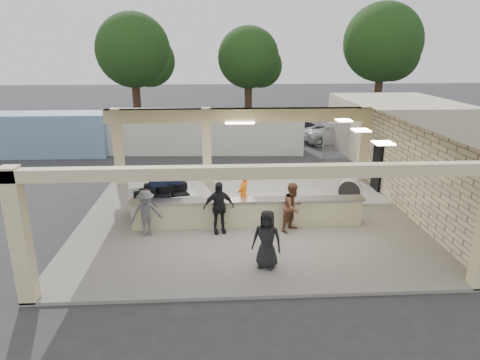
{
  "coord_description": "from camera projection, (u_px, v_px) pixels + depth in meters",
  "views": [
    {
      "loc": [
        -1.06,
        -14.43,
        6.16
      ],
      "look_at": [
        -0.19,
        1.0,
        1.32
      ],
      "focal_mm": 32.0,
      "sensor_mm": 36.0,
      "label": 1
    }
  ],
  "objects": [
    {
      "name": "container_blue",
      "position": [
        26.0,
        134.0,
        24.96
      ],
      "size": [
        9.52,
        2.29,
        2.48
      ],
      "primitive_type": "cube",
      "rotation": [
        0.0,
        0.0,
        0.0
      ],
      "color": "#799AC1",
      "rests_on": "ground"
    },
    {
      "name": "car_dark",
      "position": [
        302.0,
        129.0,
        29.6
      ],
      "size": [
        4.43,
        1.98,
        1.43
      ],
      "primitive_type": "imported",
      "rotation": [
        0.0,
        0.0,
        1.46
      ],
      "color": "black",
      "rests_on": "ground"
    },
    {
      "name": "container_white",
      "position": [
        206.0,
        131.0,
        25.8
      ],
      "size": [
        11.67,
        2.92,
        2.51
      ],
      "primitive_type": "cube",
      "rotation": [
        0.0,
        0.0,
        -0.05
      ],
      "color": "silver",
      "rests_on": "ground"
    },
    {
      "name": "tree_right",
      "position": [
        385.0,
        46.0,
        38.53
      ],
      "size": [
        7.2,
        7.0,
        10.0
      ],
      "color": "#382619",
      "rests_on": "ground"
    },
    {
      "name": "adjacent_building",
      "position": [
        395.0,
        127.0,
        25.21
      ],
      "size": [
        6.0,
        8.0,
        3.2
      ],
      "primitive_type": "cube",
      "color": "beige",
      "rests_on": "ground"
    },
    {
      "name": "baggage_handler",
      "position": [
        243.0,
        195.0,
        15.73
      ],
      "size": [
        0.59,
        0.7,
        1.67
      ],
      "primitive_type": "imported",
      "rotation": [
        0.0,
        0.0,
        4.19
      ],
      "color": "orange",
      "rests_on": "pavilion"
    },
    {
      "name": "drum_fan",
      "position": [
        350.0,
        191.0,
        16.99
      ],
      "size": [
        1.0,
        0.67,
        1.06
      ],
      "rotation": [
        0.0,
        0.0,
        -0.41
      ],
      "color": "white",
      "rests_on": "pavilion"
    },
    {
      "name": "baggage_counter",
      "position": [
        248.0,
        212.0,
        15.0
      ],
      "size": [
        8.2,
        0.58,
        0.98
      ],
      "color": "#C4C093",
      "rests_on": "pavilion"
    },
    {
      "name": "passenger_c",
      "position": [
        146.0,
        213.0,
        14.13
      ],
      "size": [
        1.09,
        0.7,
        1.59
      ],
      "primitive_type": "imported",
      "rotation": [
        0.0,
        0.0,
        0.36
      ],
      "color": "#535359",
      "rests_on": "pavilion"
    },
    {
      "name": "car_white_a",
      "position": [
        339.0,
        134.0,
        28.2
      ],
      "size": [
        4.83,
        2.69,
        1.32
      ],
      "primitive_type": "imported",
      "rotation": [
        0.0,
        0.0,
        1.68
      ],
      "color": "silver",
      "rests_on": "ground"
    },
    {
      "name": "luggage_cart",
      "position": [
        162.0,
        196.0,
        15.77
      ],
      "size": [
        2.75,
        2.07,
        1.44
      ],
      "rotation": [
        0.0,
        0.0,
        0.24
      ],
      "color": "white",
      "rests_on": "pavilion"
    },
    {
      "name": "ground",
      "position": [
        247.0,
        222.0,
        15.65
      ],
      "size": [
        120.0,
        120.0,
        0.0
      ],
      "primitive_type": "plane",
      "color": "#2D2D2F",
      "rests_on": "ground"
    },
    {
      "name": "car_white_b",
      "position": [
        423.0,
        133.0,
        28.42
      ],
      "size": [
        4.52,
        2.87,
        1.34
      ],
      "primitive_type": "imported",
      "rotation": [
        0.0,
        0.0,
        1.9
      ],
      "color": "silver",
      "rests_on": "ground"
    },
    {
      "name": "tree_left",
      "position": [
        138.0,
        53.0,
        36.58
      ],
      "size": [
        6.6,
        6.3,
        9.0
      ],
      "color": "#382619",
      "rests_on": "ground"
    },
    {
      "name": "passenger_d",
      "position": [
        267.0,
        239.0,
        12.05
      ],
      "size": [
        0.91,
        0.61,
        1.72
      ],
      "primitive_type": "imported",
      "rotation": [
        0.0,
        0.0,
        -0.35
      ],
      "color": "black",
      "rests_on": "pavilion"
    },
    {
      "name": "tree_mid",
      "position": [
        252.0,
        60.0,
        39.21
      ],
      "size": [
        6.0,
        5.6,
        8.0
      ],
      "color": "#382619",
      "rests_on": "ground"
    },
    {
      "name": "pavilion",
      "position": [
        251.0,
        182.0,
        15.89
      ],
      "size": [
        12.01,
        10.0,
        3.55
      ],
      "color": "slate",
      "rests_on": "ground"
    },
    {
      "name": "passenger_a",
      "position": [
        293.0,
        207.0,
        14.49
      ],
      "size": [
        0.86,
        0.82,
        1.7
      ],
      "primitive_type": "imported",
      "rotation": [
        0.0,
        0.0,
        0.72
      ],
      "color": "brown",
      "rests_on": "pavilion"
    },
    {
      "name": "fence",
      "position": [
        427.0,
        139.0,
        24.5
      ],
      "size": [
        12.06,
        0.06,
        2.03
      ],
      "color": "gray",
      "rests_on": "ground"
    },
    {
      "name": "passenger_b",
      "position": [
        219.0,
        207.0,
        14.31
      ],
      "size": [
        1.12,
        0.6,
        1.81
      ],
      "primitive_type": "imported",
      "rotation": [
        0.0,
        0.0,
        0.21
      ],
      "color": "black",
      "rests_on": "pavilion"
    }
  ]
}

